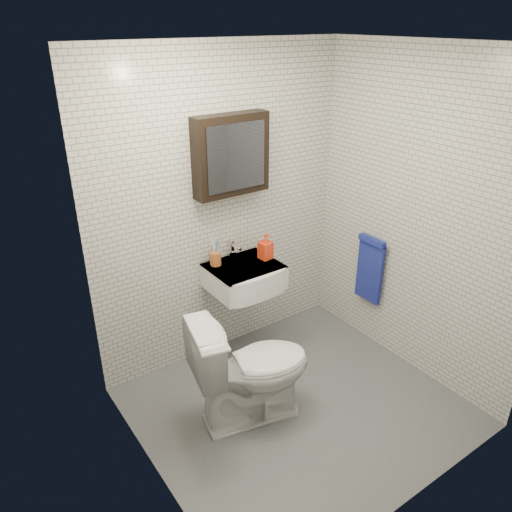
% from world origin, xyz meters
% --- Properties ---
extents(ground, '(2.20, 2.00, 0.01)m').
position_xyz_m(ground, '(0.00, 0.00, 0.01)').
color(ground, '#4F5357').
rests_on(ground, ground).
extents(room_shell, '(2.22, 2.02, 2.51)m').
position_xyz_m(room_shell, '(0.00, 0.00, 1.47)').
color(room_shell, silver).
rests_on(room_shell, ground).
extents(washbasin, '(0.55, 0.50, 0.20)m').
position_xyz_m(washbasin, '(0.05, 0.73, 0.76)').
color(washbasin, white).
rests_on(washbasin, room_shell).
extents(faucet, '(0.06, 0.20, 0.15)m').
position_xyz_m(faucet, '(0.05, 0.93, 0.92)').
color(faucet, silver).
rests_on(faucet, washbasin).
extents(mirror_cabinet, '(0.60, 0.15, 0.60)m').
position_xyz_m(mirror_cabinet, '(0.05, 0.93, 1.70)').
color(mirror_cabinet, black).
rests_on(mirror_cabinet, room_shell).
extents(towel_rail, '(0.09, 0.30, 0.58)m').
position_xyz_m(towel_rail, '(1.04, 0.35, 0.72)').
color(towel_rail, silver).
rests_on(towel_rail, room_shell).
extents(toothbrush_cup, '(0.10, 0.10, 0.24)m').
position_xyz_m(toothbrush_cup, '(-0.13, 0.91, 0.91)').
color(toothbrush_cup, '#B5592D').
rests_on(toothbrush_cup, washbasin).
extents(soap_bottle, '(0.11, 0.11, 0.21)m').
position_xyz_m(soap_bottle, '(0.27, 0.78, 0.96)').
color(soap_bottle, '#FF601A').
rests_on(soap_bottle, washbasin).
extents(toilet, '(0.91, 0.65, 0.84)m').
position_xyz_m(toilet, '(-0.32, 0.13, 0.42)').
color(toilet, white).
rests_on(toilet, ground).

